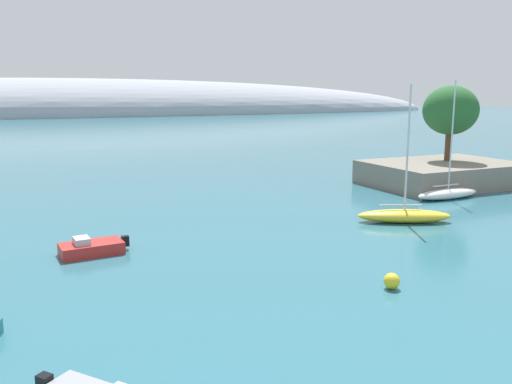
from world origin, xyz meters
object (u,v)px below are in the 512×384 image
at_px(sailboat_white_near_shore, 448,193).
at_px(sailboat_yellow_mid_mooring, 404,215).
at_px(motorboat_red_outer, 91,248).
at_px(mooring_buoy_yellow, 392,281).
at_px(tree_clump_shore, 451,111).

distance_m(sailboat_white_near_shore, sailboat_yellow_mid_mooring, 11.08).
relative_size(sailboat_white_near_shore, motorboat_red_outer, 2.58).
height_order(sailboat_yellow_mid_mooring, mooring_buoy_yellow, sailboat_yellow_mid_mooring).
distance_m(tree_clump_shore, mooring_buoy_yellow, 35.25).
relative_size(sailboat_white_near_shore, sailboat_yellow_mid_mooring, 1.05).
bearing_deg(tree_clump_shore, sailboat_yellow_mid_mooring, -142.88).
relative_size(tree_clump_shore, mooring_buoy_yellow, 9.79).
xyz_separation_m(tree_clump_shore, sailboat_yellow_mid_mooring, (-16.00, -12.11, -7.27)).
bearing_deg(sailboat_white_near_shore, mooring_buoy_yellow, -141.02).
bearing_deg(sailboat_yellow_mid_mooring, motorboat_red_outer, -158.22).
height_order(sailboat_white_near_shore, mooring_buoy_yellow, sailboat_white_near_shore).
bearing_deg(mooring_buoy_yellow, sailboat_white_near_shore, 39.50).
height_order(motorboat_red_outer, mooring_buoy_yellow, motorboat_red_outer).
xyz_separation_m(tree_clump_shore, mooring_buoy_yellow, (-25.82, -22.81, -7.44)).
relative_size(sailboat_yellow_mid_mooring, motorboat_red_outer, 2.45).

